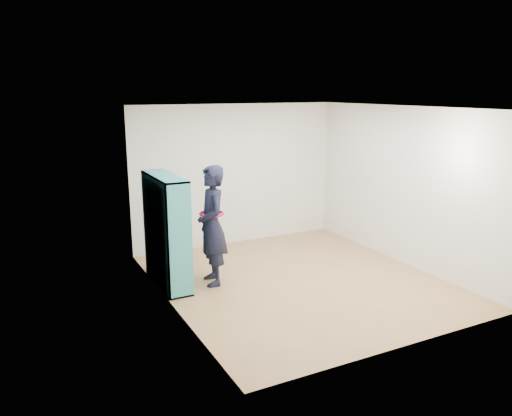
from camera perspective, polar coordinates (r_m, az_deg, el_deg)
name	(u,v)px	position (r m, az deg, el deg)	size (l,w,h in m)	color
floor	(299,281)	(7.74, 4.91, -8.27)	(4.50, 4.50, 0.00)	olive
ceiling	(302,108)	(7.19, 5.33, 11.34)	(4.50, 4.50, 0.00)	white
wall_left	(169,213)	(6.55, -9.92, -0.53)	(0.02, 4.50, 2.60)	silver
wall_right	(404,186)	(8.57, 16.55, 2.42)	(0.02, 4.50, 2.60)	silver
wall_back	(237,175)	(9.31, -2.24, 3.81)	(4.00, 0.02, 2.60)	silver
wall_front	(411,237)	(5.64, 17.29, -3.23)	(4.00, 0.02, 2.60)	silver
bookshelf	(165,233)	(7.44, -10.37, -2.80)	(0.36, 1.24, 1.65)	teal
person	(212,226)	(7.38, -5.06, -2.01)	(0.52, 0.71, 1.79)	black
smartphone	(201,217)	(7.39, -6.32, -1.08)	(0.02, 0.11, 0.13)	silver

